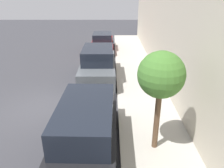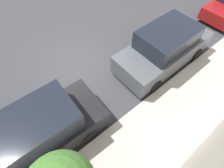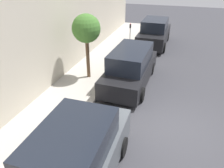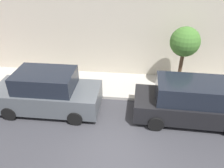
# 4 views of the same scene
# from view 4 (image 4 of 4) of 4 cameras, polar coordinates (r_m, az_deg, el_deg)

# --- Properties ---
(ground_plane) EXTENTS (60.00, 60.00, 0.00)m
(ground_plane) POSITION_cam_4_polar(r_m,az_deg,el_deg) (8.50, 0.83, -17.96)
(ground_plane) COLOR #38383D
(sidewalk) EXTENTS (2.58, 32.00, 0.15)m
(sidewalk) POSITION_cam_4_polar(r_m,az_deg,el_deg) (12.14, 3.04, -0.41)
(sidewalk) COLOR #B2ADA3
(sidewalk) RESTS_ON ground_plane
(parked_minivan_second) EXTENTS (2.02, 4.95, 1.90)m
(parked_minivan_second) POSITION_cam_4_polar(r_m,az_deg,el_deg) (10.01, 20.11, -4.38)
(parked_minivan_second) COLOR black
(parked_minivan_second) RESTS_ON ground_plane
(parked_suv_third) EXTENTS (2.08, 4.81, 1.98)m
(parked_suv_third) POSITION_cam_4_polar(r_m,az_deg,el_deg) (10.41, -16.53, -2.14)
(parked_suv_third) COLOR #4C5156
(parked_suv_third) RESTS_ON ground_plane
(street_tree) EXTENTS (1.42, 1.42, 3.35)m
(street_tree) POSITION_cam_4_polar(r_m,az_deg,el_deg) (11.11, 18.49, 10.24)
(street_tree) COLOR brown
(street_tree) RESTS_ON sidewalk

